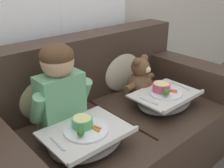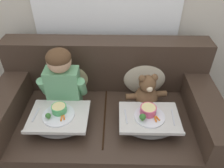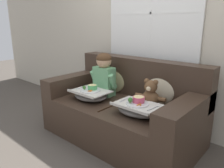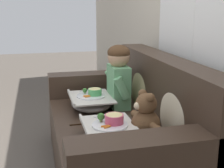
{
  "view_description": "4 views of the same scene",
  "coord_description": "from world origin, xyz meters",
  "px_view_note": "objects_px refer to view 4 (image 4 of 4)",
  "views": [
    {
      "loc": [
        -1.05,
        -1.15,
        1.39
      ],
      "look_at": [
        0.02,
        0.04,
        0.68
      ],
      "focal_mm": 42.0,
      "sensor_mm": 36.0,
      "label": 1
    },
    {
      "loc": [
        0.09,
        -1.33,
        1.79
      ],
      "look_at": [
        0.06,
        0.14,
        0.65
      ],
      "focal_mm": 35.0,
      "sensor_mm": 36.0,
      "label": 2
    },
    {
      "loc": [
        1.53,
        -1.91,
        1.37
      ],
      "look_at": [
        -0.15,
        0.02,
        0.66
      ],
      "focal_mm": 35.0,
      "sensor_mm": 36.0,
      "label": 3
    },
    {
      "loc": [
        2.2,
        -0.6,
        1.33
      ],
      "look_at": [
        -0.13,
        -0.02,
        0.73
      ],
      "focal_mm": 50.0,
      "sensor_mm": 36.0,
      "label": 4
    }
  ],
  "objects_px": {
    "lap_tray_teddy": "(110,132)",
    "teddy_bear": "(145,119)",
    "child_figure": "(119,73)",
    "couch": "(127,135)",
    "throw_pillow_behind_teddy": "(176,109)",
    "throw_pillow_behind_child": "(142,84)",
    "lap_tray_child": "(91,102)"
  },
  "relations": [
    {
      "from": "couch",
      "to": "teddy_bear",
      "type": "xyz_separation_m",
      "value": [
        0.35,
        0.02,
        0.26
      ]
    },
    {
      "from": "teddy_bear",
      "to": "lap_tray_teddy",
      "type": "distance_m",
      "value": 0.25
    },
    {
      "from": "couch",
      "to": "lap_tray_teddy",
      "type": "distance_m",
      "value": 0.45
    },
    {
      "from": "couch",
      "to": "throw_pillow_behind_child",
      "type": "xyz_separation_m",
      "value": [
        -0.35,
        0.24,
        0.31
      ]
    },
    {
      "from": "throw_pillow_behind_teddy",
      "to": "couch",
      "type": "bearing_deg",
      "value": -145.71
    },
    {
      "from": "throw_pillow_behind_child",
      "to": "lap_tray_teddy",
      "type": "height_order",
      "value": "throw_pillow_behind_child"
    },
    {
      "from": "teddy_bear",
      "to": "lap_tray_child",
      "type": "relative_size",
      "value": 0.78
    },
    {
      "from": "child_figure",
      "to": "teddy_bear",
      "type": "relative_size",
      "value": 1.55
    },
    {
      "from": "lap_tray_teddy",
      "to": "throw_pillow_behind_child",
      "type": "bearing_deg",
      "value": 146.46
    },
    {
      "from": "teddy_bear",
      "to": "lap_tray_child",
      "type": "bearing_deg",
      "value": -160.89
    },
    {
      "from": "lap_tray_teddy",
      "to": "couch",
      "type": "bearing_deg",
      "value": 147.23
    },
    {
      "from": "teddy_bear",
      "to": "child_figure",
      "type": "bearing_deg",
      "value": 179.71
    },
    {
      "from": "child_figure",
      "to": "lap_tray_child",
      "type": "height_order",
      "value": "child_figure"
    },
    {
      "from": "throw_pillow_behind_teddy",
      "to": "lap_tray_child",
      "type": "bearing_deg",
      "value": -146.5
    },
    {
      "from": "lap_tray_child",
      "to": "lap_tray_teddy",
      "type": "height_order",
      "value": "lap_tray_teddy"
    },
    {
      "from": "lap_tray_teddy",
      "to": "teddy_bear",
      "type": "bearing_deg",
      "value": 89.6
    },
    {
      "from": "couch",
      "to": "teddy_bear",
      "type": "height_order",
      "value": "couch"
    },
    {
      "from": "couch",
      "to": "throw_pillow_behind_child",
      "type": "distance_m",
      "value": 0.53
    },
    {
      "from": "couch",
      "to": "teddy_bear",
      "type": "distance_m",
      "value": 0.44
    },
    {
      "from": "couch",
      "to": "lap_tray_child",
      "type": "height_order",
      "value": "couch"
    },
    {
      "from": "throw_pillow_behind_teddy",
      "to": "teddy_bear",
      "type": "bearing_deg",
      "value": -89.81
    },
    {
      "from": "child_figure",
      "to": "lap_tray_teddy",
      "type": "relative_size",
      "value": 1.19
    },
    {
      "from": "lap_tray_teddy",
      "to": "throw_pillow_behind_teddy",
      "type": "bearing_deg",
      "value": 89.88
    },
    {
      "from": "lap_tray_teddy",
      "to": "lap_tray_child",
      "type": "bearing_deg",
      "value": -179.99
    },
    {
      "from": "throw_pillow_behind_teddy",
      "to": "teddy_bear",
      "type": "xyz_separation_m",
      "value": [
        0.0,
        -0.22,
        -0.05
      ]
    },
    {
      "from": "throw_pillow_behind_child",
      "to": "teddy_bear",
      "type": "xyz_separation_m",
      "value": [
        0.7,
        -0.22,
        -0.05
      ]
    },
    {
      "from": "couch",
      "to": "child_figure",
      "type": "relative_size",
      "value": 3.34
    },
    {
      "from": "teddy_bear",
      "to": "lap_tray_teddy",
      "type": "height_order",
      "value": "teddy_bear"
    },
    {
      "from": "throw_pillow_behind_child",
      "to": "teddy_bear",
      "type": "distance_m",
      "value": 0.74
    },
    {
      "from": "child_figure",
      "to": "lap_tray_child",
      "type": "xyz_separation_m",
      "value": [
        -0.0,
        -0.25,
        -0.24
      ]
    },
    {
      "from": "lap_tray_child",
      "to": "child_figure",
      "type": "bearing_deg",
      "value": 89.93
    },
    {
      "from": "couch",
      "to": "throw_pillow_behind_teddy",
      "type": "bearing_deg",
      "value": 34.29
    }
  ]
}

